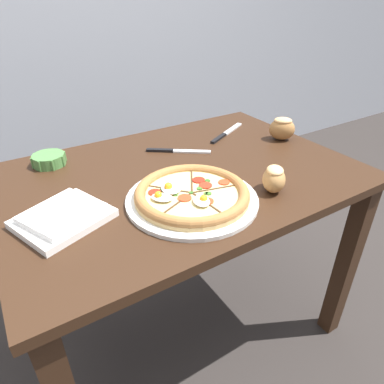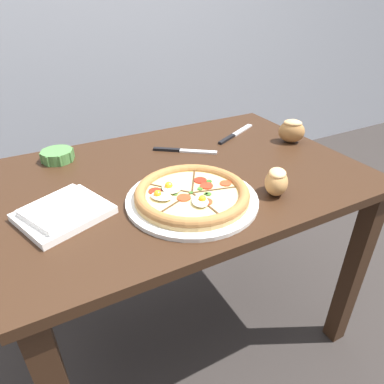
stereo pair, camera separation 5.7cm
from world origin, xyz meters
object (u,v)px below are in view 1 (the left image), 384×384
object	(u,v)px
pizza	(192,195)
knife_spare	(226,133)
dining_table	(182,202)
knife_main	(178,151)
bread_piece_near	(274,178)
bread_piece_mid	(282,128)
napkin_folded	(63,217)
ramekin_bowl	(49,159)

from	to	relation	value
pizza	knife_spare	xyz separation A→B (m)	(0.40, 0.37, -0.02)
pizza	dining_table	bearing A→B (deg)	69.00
knife_main	bread_piece_near	bearing A→B (deg)	-39.94
bread_piece_mid	knife_spare	xyz separation A→B (m)	(-0.15, 0.16, -0.04)
pizza	bread_piece_near	bearing A→B (deg)	-18.35
dining_table	bread_piece_near	xyz separation A→B (m)	(0.17, -0.25, 0.16)
napkin_folded	knife_main	bearing A→B (deg)	25.71
knife_main	dining_table	bearing A→B (deg)	-79.91
ramekin_bowl	napkin_folded	xyz separation A→B (m)	(-0.04, -0.36, -0.00)
ramekin_bowl	knife_main	size ratio (longest dim) A/B	0.56
napkin_folded	dining_table	bearing A→B (deg)	11.41
ramekin_bowl	bread_piece_near	size ratio (longest dim) A/B	1.04
dining_table	napkin_folded	xyz separation A→B (m)	(-0.40, -0.08, 0.13)
pizza	bread_piece_mid	bearing A→B (deg)	20.45
napkin_folded	knife_main	world-z (taller)	napkin_folded
knife_main	napkin_folded	bearing A→B (deg)	-118.44
dining_table	bread_piece_near	bearing A→B (deg)	-55.66
napkin_folded	ramekin_bowl	bearing A→B (deg)	82.95
bread_piece_near	knife_spare	world-z (taller)	bread_piece_near
knife_main	knife_spare	xyz separation A→B (m)	(0.26, 0.05, -0.00)
napkin_folded	knife_main	distance (m)	0.52
ramekin_bowl	knife_main	world-z (taller)	ramekin_bowl
bread_piece_near	knife_spare	distance (m)	0.47
pizza	bread_piece_near	world-z (taller)	bread_piece_near
bread_piece_near	pizza	bearing A→B (deg)	161.65
napkin_folded	knife_spare	distance (m)	0.78
dining_table	ramekin_bowl	size ratio (longest dim) A/B	9.99
ramekin_bowl	knife_spare	xyz separation A→B (m)	(0.68, -0.09, -0.02)
ramekin_bowl	bread_piece_near	world-z (taller)	bread_piece_near
ramekin_bowl	knife_spare	size ratio (longest dim) A/B	0.48
bread_piece_mid	knife_spare	bearing A→B (deg)	132.21
bread_piece_mid	knife_spare	size ratio (longest dim) A/B	0.52
napkin_folded	bread_piece_mid	bearing A→B (deg)	7.37
napkin_folded	bread_piece_near	distance (m)	0.59
bread_piece_mid	knife_spare	distance (m)	0.22
pizza	knife_spare	bearing A→B (deg)	42.58
bread_piece_near	dining_table	bearing A→B (deg)	124.34
napkin_folded	bread_piece_mid	size ratio (longest dim) A/B	2.12
ramekin_bowl	bread_piece_near	distance (m)	0.74
dining_table	bread_piece_mid	bearing A→B (deg)	3.96
bread_piece_mid	bread_piece_near	bearing A→B (deg)	-137.84
pizza	knife_main	world-z (taller)	pizza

